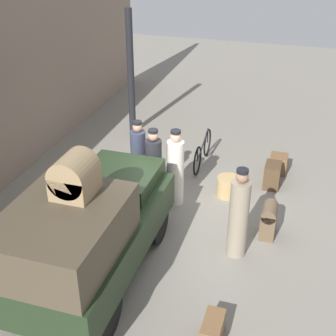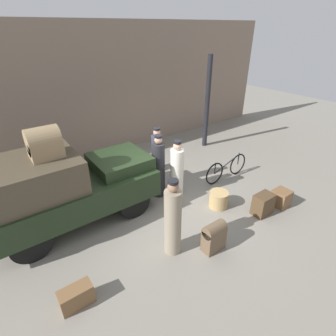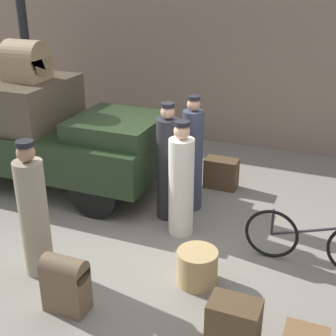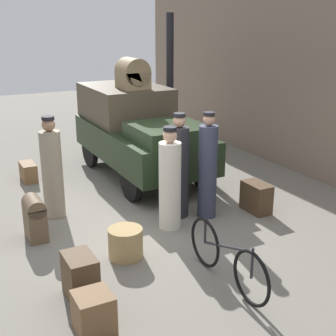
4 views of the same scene
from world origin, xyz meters
name	(u,v)px [view 3 (image 3 of 4)]	position (x,y,z in m)	size (l,w,h in m)	color
ground_plane	(151,229)	(0.00, 0.00, 0.00)	(30.00, 30.00, 0.00)	gray
station_building_facade	(230,38)	(0.00, 4.08, 2.25)	(16.00, 0.15, 4.50)	gray
canopy_pillar_left	(28,66)	(-3.73, 2.31, 1.72)	(0.19, 0.19, 3.43)	black
truck	(43,129)	(-2.36, 0.79, 1.02)	(3.86, 1.71, 1.86)	black
bicycle	(312,241)	(2.30, -0.04, 0.36)	(1.76, 0.04, 0.75)	black
wicker_basket	(197,267)	(1.04, -0.93, 0.22)	(0.50, 0.50, 0.45)	tan
porter_with_bicycle	(168,166)	(0.09, 0.47, 0.85)	(0.34, 0.34, 1.83)	#232328
porter_lifting_near_truck	(34,215)	(-0.90, -1.46, 0.82)	(0.36, 0.36, 1.78)	gray
conductor_in_dark_uniform	(181,184)	(0.44, 0.11, 0.78)	(0.36, 0.36, 1.71)	silver
porter_carrying_trunk	(192,158)	(0.33, 0.89, 0.86)	(0.32, 0.32, 1.85)	#33384C
trunk_umber_medium	(66,282)	(-0.17, -1.95, 0.37)	(0.50, 0.28, 0.69)	brown
trunk_wicker_pale	(234,326)	(1.73, -1.82, 0.28)	(0.52, 0.35, 0.57)	#4C3823
trunk_large_brown	(221,173)	(0.56, 1.79, 0.26)	(0.57, 0.32, 0.53)	#4C3823
trunk_on_truck_roof	(26,62)	(-2.55, 0.79, 2.16)	(0.64, 0.58, 0.65)	#937A56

